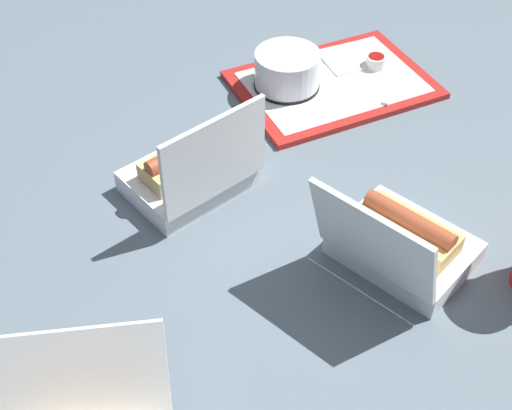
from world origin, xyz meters
TOP-DOWN VIEW (x-y plane):
  - ground_plane at (0.00, 0.00)m, footprint 3.20×3.20m
  - food_tray at (-0.37, -0.19)m, footprint 0.41×0.32m
  - cake_container at (-0.28, -0.23)m, footprint 0.13×0.13m
  - ketchup_cup at (-0.47, -0.19)m, footprint 0.04×0.04m
  - napkin_stack at (-0.44, -0.24)m, footprint 0.12×0.12m
  - plastic_fork at (-0.45, -0.10)m, footprint 0.11×0.05m
  - clamshell_hotdog_corner at (-0.16, 0.22)m, footprint 0.23×0.23m
  - clamshell_hotdog_left at (0.02, -0.09)m, footprint 0.21×0.17m

SIDE VIEW (x-z plane):
  - ground_plane at x=0.00m, z-range 0.00..0.00m
  - food_tray at x=-0.37m, z-range 0.00..0.01m
  - napkin_stack at x=-0.44m, z-range 0.01..0.02m
  - plastic_fork at x=-0.45m, z-range 0.01..0.02m
  - ketchup_cup at x=-0.47m, z-range 0.01..0.04m
  - clamshell_hotdog_corner at x=-0.16m, z-range -0.05..0.13m
  - clamshell_hotdog_left at x=0.02m, z-range -0.05..0.13m
  - cake_container at x=-0.28m, z-range 0.01..0.08m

